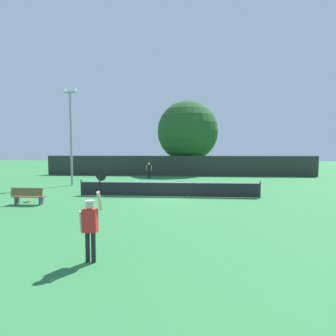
% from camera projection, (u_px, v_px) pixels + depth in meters
% --- Properties ---
extents(ground_plane, '(120.00, 120.00, 0.00)m').
position_uv_depth(ground_plane, '(168.00, 197.00, 17.39)').
color(ground_plane, '#2D723D').
extents(tennis_net, '(11.69, 0.08, 1.07)m').
position_uv_depth(tennis_net, '(168.00, 189.00, 17.35)').
color(tennis_net, '#232328').
rests_on(tennis_net, ground).
extents(perimeter_fence, '(31.79, 0.12, 2.35)m').
position_uv_depth(perimeter_fence, '(178.00, 166.00, 31.61)').
color(perimeter_fence, '#2D332D').
rests_on(perimeter_fence, ground).
extents(player_serving, '(0.67, 0.40, 2.52)m').
position_uv_depth(player_serving, '(91.00, 221.00, 7.14)').
color(player_serving, red).
rests_on(player_serving, ground).
extents(player_receiving, '(0.57, 0.25, 1.68)m').
position_uv_depth(player_receiving, '(149.00, 169.00, 28.53)').
color(player_receiving, black).
rests_on(player_receiving, ground).
extents(tennis_ball, '(0.07, 0.07, 0.07)m').
position_uv_depth(tennis_ball, '(187.00, 197.00, 17.23)').
color(tennis_ball, '#CCE033').
rests_on(tennis_ball, ground).
extents(spare_racket, '(0.28, 0.52, 0.04)m').
position_uv_depth(spare_racket, '(28.00, 201.00, 15.70)').
color(spare_racket, black).
rests_on(spare_racket, ground).
extents(courtside_bench, '(1.80, 0.44, 0.95)m').
position_uv_depth(courtside_bench, '(28.00, 196.00, 14.78)').
color(courtside_bench, brown).
rests_on(courtside_bench, ground).
extents(light_pole, '(1.18, 0.28, 8.11)m').
position_uv_depth(light_pole, '(71.00, 131.00, 22.64)').
color(light_pole, gray).
rests_on(light_pole, ground).
extents(large_tree, '(7.76, 7.76, 9.30)m').
position_uv_depth(large_tree, '(188.00, 132.00, 34.47)').
color(large_tree, brown).
rests_on(large_tree, ground).
extents(parked_car_near, '(2.20, 4.32, 1.69)m').
position_uv_depth(parked_car_near, '(121.00, 166.00, 38.76)').
color(parked_car_near, '#B7B7BC').
rests_on(parked_car_near, ground).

